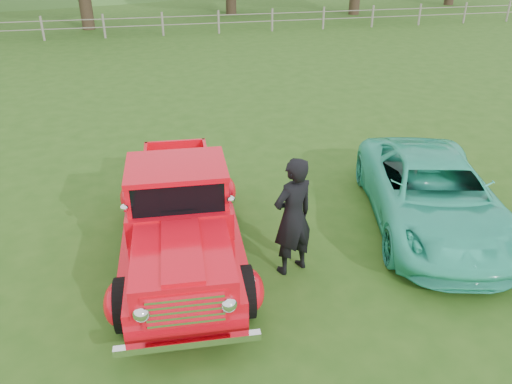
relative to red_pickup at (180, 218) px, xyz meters
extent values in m
plane|color=#264E14|center=(1.05, -1.18, -0.80)|extent=(140.00, 140.00, 0.00)
ellipsoid|color=#2D6224|center=(21.05, 60.82, -4.65)|extent=(72.00, 52.00, 14.00)
cube|color=gray|center=(1.05, 20.82, -0.25)|extent=(48.00, 0.04, 0.04)
cube|color=gray|center=(1.05, 20.82, 0.15)|extent=(48.00, 0.04, 0.04)
cylinder|color=black|center=(-0.93, -1.46, -0.42)|extent=(0.29, 0.77, 0.76)
cylinder|color=black|center=(0.73, -1.56, -0.42)|extent=(0.29, 0.77, 0.76)
cylinder|color=black|center=(-0.73, 1.64, -0.42)|extent=(0.29, 0.77, 0.76)
cylinder|color=black|center=(0.93, 1.53, -0.42)|extent=(0.29, 0.77, 0.76)
cube|color=red|center=(0.00, 0.04, -0.22)|extent=(1.85, 4.70, 0.44)
ellipsoid|color=red|center=(-1.00, -1.45, -0.38)|extent=(0.46, 0.77, 0.54)
ellipsoid|color=red|center=(0.80, -1.57, -0.38)|extent=(0.46, 0.77, 0.54)
ellipsoid|color=red|center=(-0.80, 1.64, -0.38)|extent=(0.46, 0.77, 0.54)
ellipsoid|color=red|center=(1.00, 1.53, -0.38)|extent=(0.46, 0.77, 0.54)
cube|color=red|center=(-0.10, -1.51, 0.17)|extent=(1.43, 1.68, 0.42)
cube|color=red|center=(0.00, -0.06, 0.19)|extent=(1.68, 1.45, 0.44)
cube|color=black|center=(0.00, -0.06, 0.66)|extent=(1.51, 1.21, 0.50)
cube|color=red|center=(0.00, -0.06, 0.94)|extent=(1.60, 1.32, 0.08)
cube|color=red|center=(0.09, 1.38, 0.15)|extent=(1.30, 2.02, 0.45)
cube|color=white|center=(-0.15, -2.32, 0.05)|extent=(1.07, 0.17, 0.50)
cube|color=white|center=(-0.16, -2.42, -0.38)|extent=(1.81, 0.22, 0.10)
cube|color=white|center=(0.16, 2.45, -0.38)|extent=(1.71, 0.21, 0.10)
imported|color=#2FBF9C|center=(4.60, 0.06, -0.15)|extent=(3.29, 5.08, 1.30)
imported|color=black|center=(1.69, -0.70, 0.20)|extent=(0.85, 0.70, 1.98)
camera|label=1|loc=(-0.39, -7.06, 4.11)|focal=35.00mm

